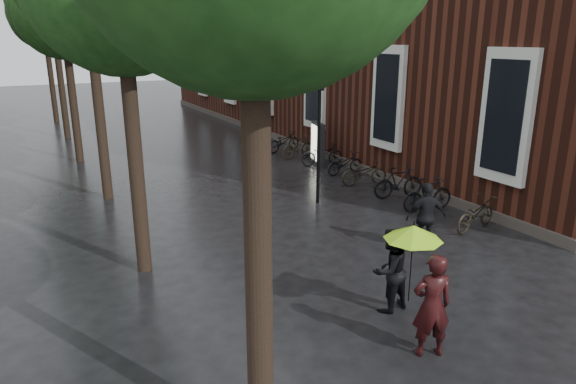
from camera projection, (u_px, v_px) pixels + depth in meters
brick_building at (360, 18)px, 26.97m from camera, size 10.20×33.20×12.00m
person_burgundy at (432, 306)px, 8.27m from camera, size 0.76×0.63×1.79m
person_black at (390, 270)px, 9.69m from camera, size 0.88×0.72×1.66m
lime_umbrella at (413, 233)px, 8.82m from camera, size 1.03×1.03×1.52m
pedestrian_walking at (426, 217)px, 12.47m from camera, size 1.09×0.72×1.72m
parked_bicycles at (353, 167)px, 18.89m from camera, size 2.06×12.29×1.05m
ad_lightbox at (318, 144)px, 20.96m from camera, size 0.27×1.15×1.73m
lamp_post at (319, 130)px, 15.66m from camera, size 0.20×0.20×3.83m
cycle_sign at (102, 123)px, 21.48m from camera, size 0.13×0.44×2.43m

